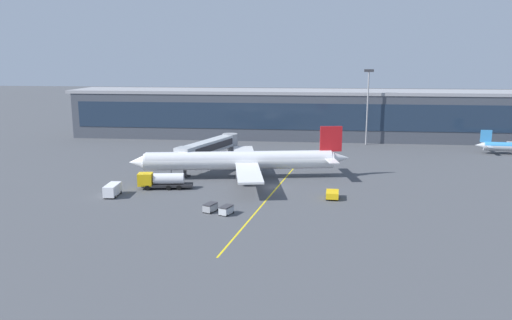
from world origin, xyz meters
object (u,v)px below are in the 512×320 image
object	(u,v)px
crew_van	(113,189)
baggage_cart_0	(210,207)
main_airliner	(241,160)
fuel_tanker	(162,180)
baggage_cart_1	(226,210)
pushback_tug	(332,194)

from	to	relation	value
crew_van	baggage_cart_0	world-z (taller)	crew_van
main_airliner	fuel_tanker	bearing A→B (deg)	-142.57
fuel_tanker	baggage_cart_0	world-z (taller)	fuel_tanker
crew_van	baggage_cart_1	bearing A→B (deg)	-20.90
crew_van	baggage_cart_1	world-z (taller)	crew_van
fuel_tanker	baggage_cart_0	size ratio (longest dim) A/B	3.65
fuel_tanker	baggage_cart_1	distance (m)	21.93
crew_van	baggage_cart_0	distance (m)	21.93
pushback_tug	crew_van	bearing A→B (deg)	-175.95
crew_van	baggage_cart_0	bearing A→B (deg)	-20.80
main_airliner	pushback_tug	size ratio (longest dim) A/B	12.22
main_airliner	baggage_cart_0	size ratio (longest dim) A/B	15.81
baggage_cart_0	baggage_cart_1	distance (m)	3.20
crew_van	main_airliner	bearing A→B (deg)	38.01
crew_van	pushback_tug	bearing A→B (deg)	4.05
baggage_cart_0	main_airliner	bearing A→B (deg)	86.17
main_airliner	crew_van	size ratio (longest dim) A/B	9.36
main_airliner	baggage_cart_1	bearing A→B (deg)	-87.18
fuel_tanker	crew_van	xyz separation A→B (m)	(-7.70, -6.25, -0.43)
fuel_tanker	baggage_cart_1	xyz separation A→B (m)	(15.77, -15.21, -0.96)
fuel_tanker	baggage_cart_1	bearing A→B (deg)	-43.97
baggage_cart_0	baggage_cart_1	world-z (taller)	same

